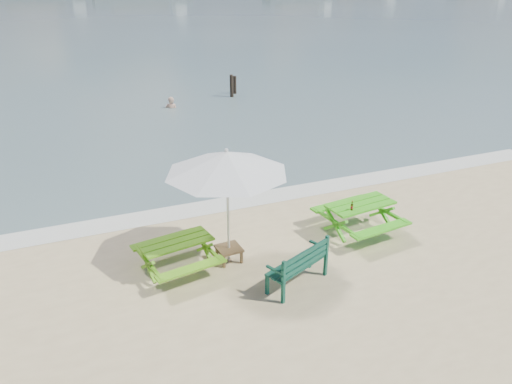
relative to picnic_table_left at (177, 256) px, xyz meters
name	(u,v)px	position (x,y,z in m)	size (l,w,h in m)	color
sea	(67,9)	(2.46, 83.21, -0.35)	(300.00, 300.00, 0.00)	slate
foam_strip	(237,202)	(2.46, 2.81, -0.35)	(22.00, 0.90, 0.01)	silver
picnic_table_left	(177,256)	(0.00, 0.00, 0.00)	(1.83, 1.97, 0.74)	#569A17
picnic_table_right	(359,218)	(4.69, -0.05, 0.04)	(1.93, 2.10, 0.82)	green
park_bench	(297,272)	(2.21, -1.50, -0.07)	(1.58, 1.06, 0.93)	#0F4131
side_table	(229,254)	(1.19, -0.07, -0.17)	(0.57, 0.57, 0.35)	brown
patio_umbrella	(227,162)	(1.19, -0.07, 2.06)	(2.84, 2.84, 2.66)	silver
beer_bottle	(352,207)	(4.27, -0.28, 0.54)	(0.06, 0.06, 0.24)	#924E15
swimmer	(172,114)	(3.25, 14.06, -0.67)	(0.72, 0.59, 1.69)	tan
mooring_pilings	(233,87)	(6.88, 15.28, 0.08)	(0.58, 0.78, 1.35)	black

